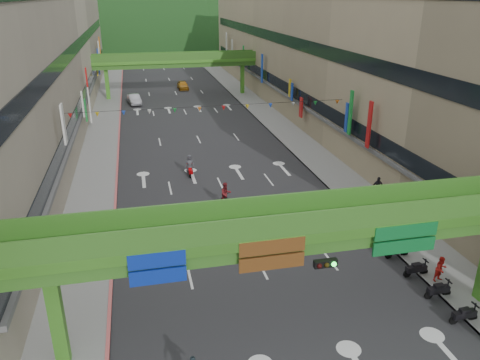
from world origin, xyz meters
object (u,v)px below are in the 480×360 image
object	(u,v)px
car_silver	(134,99)
overpass_near	(320,243)
scooter_rider_mid	(226,195)
car_yellow	(183,85)
scooter_rider_near	(262,213)
pedestrian_red	(441,271)

from	to	relation	value
car_silver	overpass_near	bearing A→B (deg)	-90.22
scooter_rider_mid	car_yellow	world-z (taller)	scooter_rider_mid
overpass_near	car_silver	world-z (taller)	overpass_near
scooter_rider_near	scooter_rider_mid	size ratio (longest dim) A/B	0.85
car_yellow	scooter_rider_near	bearing A→B (deg)	-90.77
scooter_rider_mid	pedestrian_red	world-z (taller)	scooter_rider_mid
scooter_rider_near	overpass_near	bearing A→B (deg)	-92.95
scooter_rider_near	car_silver	size ratio (longest dim) A/B	0.40
overpass_near	car_yellow	xyz separation A→B (m)	(0.64, 65.70, -4.47)
overpass_near	scooter_rider_mid	bearing A→B (deg)	95.28
overpass_near	car_yellow	world-z (taller)	overpass_near
overpass_near	scooter_rider_mid	distance (m)	16.08
overpass_near	car_yellow	distance (m)	65.86
scooter_rider_near	car_silver	world-z (taller)	scooter_rider_near
overpass_near	car_silver	xyz separation A→B (m)	(-7.93, 55.30, -4.44)
overpass_near	scooter_rider_near	xyz separation A→B (m)	(0.63, 12.27, -4.36)
overpass_near	scooter_rider_near	world-z (taller)	overpass_near
overpass_near	scooter_rider_near	size ratio (longest dim) A/B	15.09
scooter_rider_near	car_silver	bearing A→B (deg)	101.26
overpass_near	scooter_rider_mid	world-z (taller)	overpass_near
scooter_rider_mid	car_yellow	size ratio (longest dim) A/B	0.50
car_yellow	overpass_near	bearing A→B (deg)	-91.32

